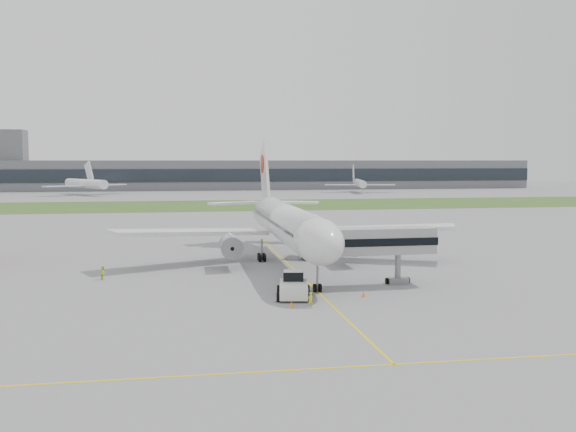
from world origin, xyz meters
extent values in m
plane|color=slate|center=(0.00, 0.00, 0.00)|extent=(600.00, 600.00, 0.00)
cube|color=#2F4B1C|center=(0.00, 120.00, 0.01)|extent=(600.00, 50.00, 0.02)
cube|color=slate|center=(0.00, 230.00, 7.00)|extent=(320.00, 22.00, 14.00)
cube|color=#1F252D|center=(0.00, 219.00, 7.00)|extent=(320.00, 0.60, 6.00)
cylinder|color=silver|center=(0.00, 4.00, 5.60)|extent=(5.00, 38.00, 5.00)
ellipsoid|color=silver|center=(0.00, -15.50, 5.60)|extent=(5.00, 11.00, 5.00)
cube|color=black|center=(0.00, -16.50, 6.50)|extent=(3.20, 1.54, 1.14)
cone|color=silver|center=(0.00, 26.00, 6.40)|extent=(5.00, 10.53, 6.16)
cube|color=silver|center=(-13.00, 6.00, 4.40)|extent=(22.13, 13.52, 1.70)
cube|color=silver|center=(13.00, 6.00, 4.40)|extent=(22.13, 13.52, 1.70)
cylinder|color=#A6A6AB|center=(-8.00, 1.50, 3.00)|extent=(2.70, 5.20, 2.70)
cylinder|color=#A6A6AB|center=(8.00, 1.50, 3.00)|extent=(2.70, 5.20, 2.70)
cube|color=silver|center=(0.00, 27.50, 11.50)|extent=(0.45, 10.90, 12.76)
cylinder|color=#B31E0A|center=(0.00, 28.50, 13.50)|extent=(0.60, 3.20, 3.20)
cube|color=silver|center=(-5.00, 28.50, 6.80)|extent=(9.54, 6.34, 0.35)
cube|color=silver|center=(5.00, 28.50, 6.80)|extent=(9.54, 6.34, 0.35)
cylinder|color=gray|center=(0.00, -15.00, 1.55)|extent=(0.24, 0.24, 3.10)
cylinder|color=black|center=(-3.20, 7.00, 0.55)|extent=(1.40, 1.10, 1.10)
cylinder|color=black|center=(3.20, 7.00, 0.55)|extent=(1.40, 1.10, 1.10)
cube|color=silver|center=(-3.08, -17.56, 0.90)|extent=(3.61, 5.47, 1.36)
cube|color=silver|center=(-2.86, -16.23, 2.03)|extent=(2.30, 2.11, 1.13)
cube|color=black|center=(-2.86, -16.23, 2.09)|extent=(2.36, 2.18, 0.96)
cylinder|color=black|center=(-4.31, -15.64, 0.51)|extent=(0.55, 1.07, 1.02)
cylinder|color=black|center=(-1.30, -16.14, 0.51)|extent=(0.55, 1.07, 1.02)
cylinder|color=black|center=(-4.86, -18.99, 0.51)|extent=(0.55, 1.07, 1.02)
cylinder|color=black|center=(-1.85, -19.48, 0.51)|extent=(0.55, 1.07, 1.02)
cube|color=gray|center=(7.20, -12.46, 5.08)|extent=(13.70, 3.10, 2.93)
cube|color=black|center=(7.20, -12.46, 5.08)|extent=(13.90, 3.20, 0.88)
cube|color=gray|center=(0.87, -13.51, 5.08)|extent=(2.54, 3.32, 3.32)
cylinder|color=gray|center=(10.13, -11.93, 1.85)|extent=(0.68, 0.68, 3.71)
cube|color=gray|center=(10.13, -11.93, 0.34)|extent=(2.36, 1.39, 0.68)
cylinder|color=black|center=(8.86, -11.95, 0.34)|extent=(0.30, 0.69, 0.68)
cylinder|color=black|center=(11.39, -11.92, 0.34)|extent=(0.30, 0.69, 0.68)
cone|color=orange|center=(-4.00, -21.52, 0.27)|extent=(0.39, 0.39, 0.54)
cone|color=orange|center=(4.23, -18.26, 0.27)|extent=(0.39, 0.39, 0.54)
imported|color=#BFD022|center=(-2.26, -22.21, 0.77)|extent=(0.67, 0.60, 1.54)
imported|color=#BFE225|center=(-23.60, -3.58, 0.81)|extent=(0.75, 0.89, 1.61)
camera|label=1|loc=(-14.60, -81.60, 14.19)|focal=40.00mm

